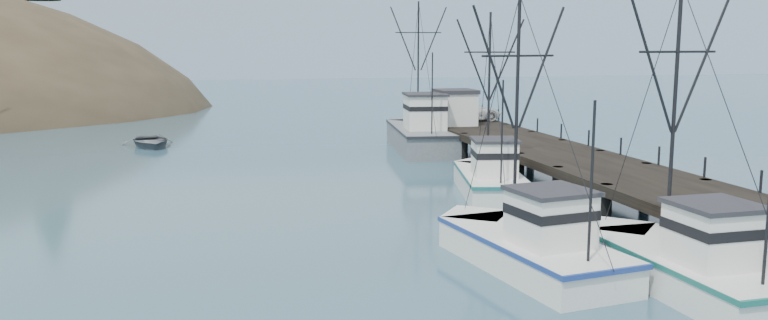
# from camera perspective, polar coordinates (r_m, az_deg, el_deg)

# --- Properties ---
(ground) EXTENTS (400.00, 400.00, 0.00)m
(ground) POSITION_cam_1_polar(r_m,az_deg,el_deg) (26.87, 1.17, -9.42)
(ground) COLOR #2D5064
(ground) RESTS_ON ground
(pier) EXTENTS (6.00, 44.00, 2.00)m
(pier) POSITION_cam_1_polar(r_m,az_deg,el_deg) (45.98, 13.29, 0.24)
(pier) COLOR black
(pier) RESTS_ON ground
(distant_ridge) EXTENTS (360.00, 40.00, 26.00)m
(distant_ridge) POSITION_cam_1_polar(r_m,az_deg,el_deg) (195.57, -8.31, 6.40)
(distant_ridge) COLOR #9EB2C6
(distant_ridge) RESTS_ON ground
(distant_ridge_far) EXTENTS (180.00, 25.00, 18.00)m
(distant_ridge_far) POSITION_cam_1_polar(r_m,az_deg,el_deg) (212.57, -22.29, 6.02)
(distant_ridge_far) COLOR silver
(distant_ridge_far) RESTS_ON ground
(trawler_near) EXTENTS (3.80, 10.55, 10.80)m
(trawler_near) POSITION_cam_1_polar(r_m,az_deg,el_deg) (28.39, 21.81, -7.34)
(trawler_near) COLOR white
(trawler_near) RESTS_ON ground
(trawler_mid) EXTENTS (4.91, 10.63, 10.56)m
(trawler_mid) POSITION_cam_1_polar(r_m,az_deg,el_deg) (29.10, 10.81, -6.45)
(trawler_mid) COLOR white
(trawler_mid) RESTS_ON ground
(trawler_far) EXTENTS (4.96, 10.15, 10.49)m
(trawler_far) POSITION_cam_1_polar(r_m,az_deg,el_deg) (42.75, 8.06, -1.43)
(trawler_far) COLOR white
(trawler_far) RESTS_ON ground
(work_vessel) EXTENTS (5.53, 14.23, 12.04)m
(work_vessel) POSITION_cam_1_polar(r_m,az_deg,el_deg) (59.80, 2.80, 2.00)
(work_vessel) COLOR slate
(work_vessel) RESTS_ON ground
(pier_shed) EXTENTS (3.00, 3.20, 2.80)m
(pier_shed) POSITION_cam_1_polar(r_m,az_deg,el_deg) (59.40, 5.45, 4.05)
(pier_shed) COLOR silver
(pier_shed) RESTS_ON pier
(pickup_truck) EXTENTS (5.82, 2.93, 1.58)m
(pickup_truck) POSITION_cam_1_polar(r_m,az_deg,el_deg) (62.51, 6.36, 3.70)
(pickup_truck) COLOR silver
(pickup_truck) RESTS_ON pier
(motorboat) EXTENTS (5.23, 6.54, 1.21)m
(motorboat) POSITION_cam_1_polar(r_m,az_deg,el_deg) (64.32, -17.37, 0.99)
(motorboat) COLOR #53565C
(motorboat) RESTS_ON ground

